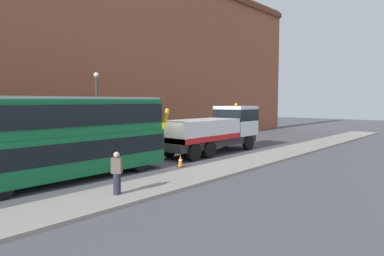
{
  "coord_description": "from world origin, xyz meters",
  "views": [
    {
      "loc": [
        -14.84,
        -15.44,
        3.88
      ],
      "look_at": [
        3.12,
        -0.03,
        2.0
      ],
      "focal_mm": 32.64,
      "sensor_mm": 36.0,
      "label": 1
    }
  ],
  "objects_px": {
    "recovery_tow_truck": "(215,129)",
    "traffic_cone_near_bus": "(180,161)",
    "pedestrian_onlooker": "(117,174)",
    "street_lamp": "(97,106)",
    "double_decker_bus": "(63,135)"
  },
  "relations": [
    {
      "from": "recovery_tow_truck",
      "to": "traffic_cone_near_bus",
      "type": "bearing_deg",
      "value": -162.88
    },
    {
      "from": "double_decker_bus",
      "to": "pedestrian_onlooker",
      "type": "xyz_separation_m",
      "value": [
        -0.15,
        -4.29,
        -1.25
      ]
    },
    {
      "from": "pedestrian_onlooker",
      "to": "traffic_cone_near_bus",
      "type": "xyz_separation_m",
      "value": [
        6.45,
        2.5,
        -0.64
      ]
    },
    {
      "from": "recovery_tow_truck",
      "to": "pedestrian_onlooker",
      "type": "xyz_separation_m",
      "value": [
        -12.23,
        -4.29,
        -0.77
      ]
    },
    {
      "from": "recovery_tow_truck",
      "to": "traffic_cone_near_bus",
      "type": "relative_size",
      "value": 14.09
    },
    {
      "from": "traffic_cone_near_bus",
      "to": "street_lamp",
      "type": "bearing_deg",
      "value": 94.48
    },
    {
      "from": "street_lamp",
      "to": "recovery_tow_truck",
      "type": "bearing_deg",
      "value": -41.55
    },
    {
      "from": "double_decker_bus",
      "to": "street_lamp",
      "type": "xyz_separation_m",
      "value": [
        5.72,
        5.64,
        1.24
      ]
    },
    {
      "from": "double_decker_bus",
      "to": "pedestrian_onlooker",
      "type": "height_order",
      "value": "double_decker_bus"
    },
    {
      "from": "street_lamp",
      "to": "traffic_cone_near_bus",
      "type": "bearing_deg",
      "value": -85.52
    },
    {
      "from": "recovery_tow_truck",
      "to": "traffic_cone_near_bus",
      "type": "distance_m",
      "value": 6.21
    },
    {
      "from": "recovery_tow_truck",
      "to": "street_lamp",
      "type": "distance_m",
      "value": 8.67
    },
    {
      "from": "traffic_cone_near_bus",
      "to": "street_lamp",
      "type": "xyz_separation_m",
      "value": [
        -0.58,
        7.43,
        3.13
      ]
    },
    {
      "from": "recovery_tow_truck",
      "to": "street_lamp",
      "type": "bearing_deg",
      "value": 138.34
    },
    {
      "from": "recovery_tow_truck",
      "to": "street_lamp",
      "type": "xyz_separation_m",
      "value": [
        -6.36,
        5.64,
        1.71
      ]
    }
  ]
}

